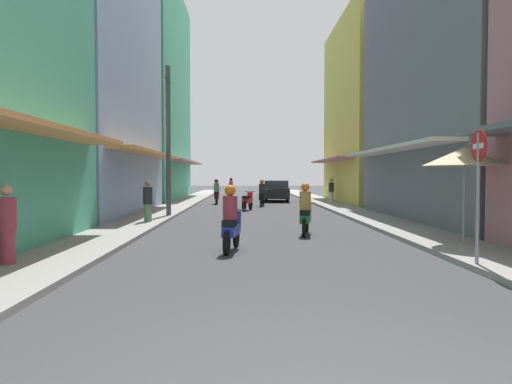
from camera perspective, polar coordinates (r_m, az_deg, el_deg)
The scene contains 20 objects.
ground_plane at distance 25.41m, azimuth 0.10°, elevation -2.02°, with size 114.03×114.03×0.00m, color #38383A.
sidewalk_left at distance 25.69m, azimuth -10.09°, elevation -1.88°, with size 1.86×59.83×0.12m, color gray.
sidewalk_right at distance 25.92m, azimuth 10.21°, elevation -1.84°, with size 1.86×59.83×0.12m, color gray.
building_left_mid at distance 23.81m, azimuth -21.64°, elevation 18.21°, with size 7.05×11.68×16.98m.
building_left_far at distance 36.19m, azimuth -14.11°, elevation 11.53°, with size 7.05×13.49×15.62m.
building_right_mid at distance 20.85m, azimuth 25.68°, elevation 16.08°, with size 7.05×12.01×13.87m.
building_right_far at distance 32.15m, azimuth 15.35°, elevation 9.42°, with size 7.05×11.21×11.96m.
motorbike_black at distance 27.24m, azimuth 0.76°, elevation -0.27°, with size 0.57×1.80×1.58m.
motorbike_green at distance 14.19m, azimuth 6.06°, elevation -2.40°, with size 0.62×1.79×1.58m.
motorbike_blue at distance 11.08m, azimuth -3.01°, elevation -3.63°, with size 0.57×1.80×1.58m.
motorbike_maroon at distance 29.38m, azimuth -4.83°, elevation -0.11°, with size 0.55×1.81×1.58m.
motorbike_silver at distance 41.95m, azimuth -3.06°, elevation 0.54°, with size 0.55×1.81×1.58m.
motorbike_red at distance 23.98m, azimuth -1.02°, elevation -1.06°, with size 0.69×1.76×0.96m.
parked_car at distance 32.47m, azimuth 2.53°, elevation 0.16°, with size 2.05×4.22×1.45m.
pedestrian_crossing at distance 17.54m, azimuth -13.06°, elevation -1.24°, with size 0.34×0.34×1.63m.
pedestrian_midway at distance 10.03m, azimuth -28.09°, elevation -3.83°, with size 0.34×0.34×1.63m.
pedestrian_foreground at distance 30.86m, azimuth 9.18°, elevation 0.40°, with size 0.44×0.44×1.65m.
vendor_umbrella at distance 12.61m, azimuth 24.11°, elevation 3.96°, with size 2.01×2.01×2.49m.
utility_pole at distance 20.09m, azimuth -10.66°, elevation 6.20°, with size 0.20×1.20×6.39m.
street_sign_no_entry at distance 9.75m, azimuth 25.47°, elevation 1.37°, with size 0.07×0.60×2.65m.
Camera 1 is at (-0.63, -3.42, 1.80)m, focal length 32.79 mm.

